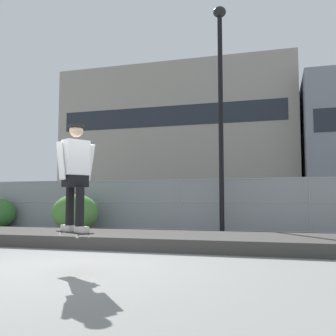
% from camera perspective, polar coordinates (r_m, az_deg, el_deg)
% --- Properties ---
extents(ground_plane, '(120.00, 120.00, 0.00)m').
position_cam_1_polar(ground_plane, '(6.53, -15.67, -14.12)').
color(ground_plane, slate).
extents(gravel_berm, '(15.53, 2.41, 0.28)m').
position_cam_1_polar(gravel_berm, '(9.57, -4.75, -10.41)').
color(gravel_berm, '#3D3A38').
rests_on(gravel_berm, ground_plane).
extents(skateboard, '(0.78, 0.60, 0.07)m').
position_cam_1_polar(skateboard, '(6.07, -13.66, -9.24)').
color(skateboard, black).
extents(skater, '(0.66, 0.61, 1.65)m').
position_cam_1_polar(skater, '(6.07, -13.48, -0.34)').
color(skater, '#B2ADA8').
rests_on(skater, skateboard).
extents(chain_fence, '(26.03, 0.06, 1.85)m').
position_cam_1_polar(chain_fence, '(13.79, 1.83, -5.43)').
color(chain_fence, gray).
rests_on(chain_fence, ground_plane).
extents(street_lamp, '(0.44, 0.44, 7.67)m').
position_cam_1_polar(street_lamp, '(13.29, 7.75, 11.00)').
color(street_lamp, black).
rests_on(street_lamp, ground_plane).
extents(parked_car_near, '(4.52, 2.18, 1.66)m').
position_cam_1_polar(parked_car_near, '(17.56, -8.84, -5.56)').
color(parked_car_near, '#B7BABF').
rests_on(parked_car_near, ground_plane).
extents(library_building, '(30.46, 13.44, 18.40)m').
position_cam_1_polar(library_building, '(53.63, 2.02, 3.87)').
color(library_building, gray).
rests_on(library_building, ground_plane).
extents(shrub_center, '(1.69, 1.38, 1.30)m').
position_cam_1_polar(shrub_center, '(14.20, -13.51, -6.41)').
color(shrub_center, '#477F38').
rests_on(shrub_center, ground_plane).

